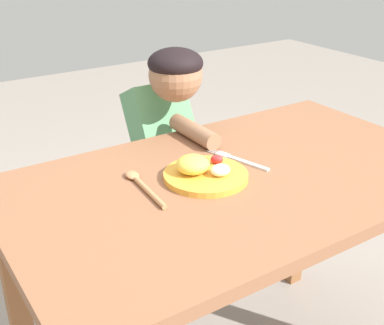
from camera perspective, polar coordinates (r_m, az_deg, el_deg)
name	(u,v)px	position (r m, az deg, el deg)	size (l,w,h in m)	color
dining_table	(237,212)	(1.37, 5.13, -5.54)	(1.21, 0.71, 0.76)	#8F5B3E
plate	(203,172)	(1.29, 1.27, -1.05)	(0.22, 0.22, 0.06)	gold
fork	(238,160)	(1.40, 5.17, 0.32)	(0.07, 0.20, 0.01)	silver
spoon	(142,185)	(1.26, -5.68, -2.49)	(0.04, 0.21, 0.01)	tan
person	(163,176)	(1.78, -3.28, -1.52)	(0.21, 0.43, 1.01)	#4B526E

